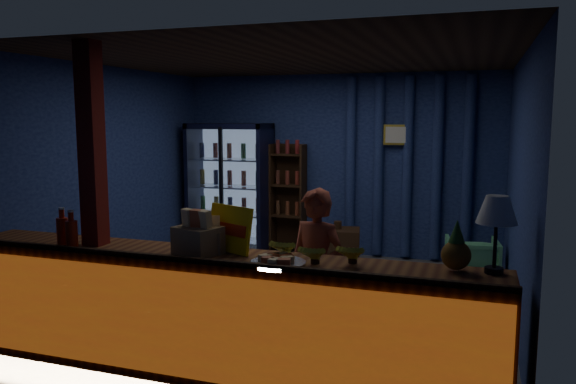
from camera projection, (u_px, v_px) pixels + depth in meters
name	position (u px, v px, depth m)	size (l,w,h in m)	color
ground	(289.00, 298.00, 6.22)	(4.60, 4.60, 0.00)	#515154
room_walls	(289.00, 157.00, 6.01)	(4.60, 4.60, 4.60)	navy
counter	(211.00, 314.00, 4.36)	(4.40, 0.57, 0.99)	brown
support_post	(94.00, 203.00, 4.60)	(0.16, 0.16, 2.60)	maroon
beverage_cooler	(232.00, 188.00, 8.39)	(1.20, 0.62, 1.90)	black
bottle_shelf	(289.00, 199.00, 8.27)	(0.50, 0.28, 1.60)	#332010
curtain_folds	(407.00, 168.00, 7.74)	(1.74, 0.14, 2.50)	navy
framed_picture	(397.00, 135.00, 7.68)	(0.36, 0.04, 0.28)	gold
shopkeeper	(316.00, 274.00, 4.64)	(0.52, 0.34, 1.42)	#973D29
green_chair	(472.00, 261.00, 6.75)	(0.59, 0.61, 0.56)	#62C57D
side_table	(337.00, 248.00, 7.45)	(0.64, 0.52, 0.63)	#332010
yellow_sign	(230.00, 229.00, 4.38)	(0.45, 0.27, 0.36)	yellow
soda_bottles	(67.00, 231.00, 4.57)	(0.25, 0.18, 0.31)	red
snack_box_left	(198.00, 238.00, 4.32)	(0.39, 0.36, 0.35)	olive
snack_box_centre	(207.00, 239.00, 4.38)	(0.31, 0.28, 0.29)	olive
pastry_tray	(278.00, 262.00, 4.01)	(0.41, 0.41, 0.07)	silver
banana_bunches	(316.00, 252.00, 4.06)	(0.73, 0.29, 0.16)	yellow
table_lamp	(497.00, 213.00, 3.73)	(0.27, 0.27, 0.53)	black
pineapple	(456.00, 251.00, 3.83)	(0.20, 0.20, 0.35)	#94641A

